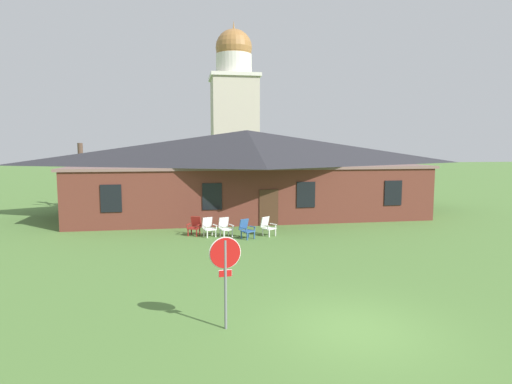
{
  "coord_description": "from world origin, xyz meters",
  "views": [
    {
      "loc": [
        -4.13,
        -9.53,
        4.57
      ],
      "look_at": [
        -1.12,
        8.55,
        2.57
      ],
      "focal_mm": 29.61,
      "sensor_mm": 36.0,
      "label": 1
    }
  ],
  "objects_px": {
    "lawn_chair_left_end": "(225,227)",
    "lawn_chair_right_end": "(267,226)",
    "stop_sign": "(225,265)",
    "lawn_chair_near_door": "(209,227)",
    "lawn_chair_by_porch": "(195,226)",
    "lawn_chair_middle": "(246,228)"
  },
  "relations": [
    {
      "from": "lawn_chair_by_porch",
      "to": "lawn_chair_right_end",
      "type": "bearing_deg",
      "value": -11.16
    },
    {
      "from": "lawn_chair_by_porch",
      "to": "lawn_chair_near_door",
      "type": "relative_size",
      "value": 1.0
    },
    {
      "from": "stop_sign",
      "to": "lawn_chair_middle",
      "type": "distance_m",
      "value": 10.49
    },
    {
      "from": "stop_sign",
      "to": "lawn_chair_near_door",
      "type": "xyz_separation_m",
      "value": [
        0.17,
        11.03,
        -1.15
      ]
    },
    {
      "from": "lawn_chair_left_end",
      "to": "lawn_chair_middle",
      "type": "bearing_deg",
      "value": -33.57
    },
    {
      "from": "lawn_chair_by_porch",
      "to": "lawn_chair_right_end",
      "type": "relative_size",
      "value": 1.0
    },
    {
      "from": "lawn_chair_near_door",
      "to": "lawn_chair_right_end",
      "type": "height_order",
      "value": "same"
    },
    {
      "from": "lawn_chair_left_end",
      "to": "lawn_chair_right_end",
      "type": "distance_m",
      "value": 2.16
    },
    {
      "from": "stop_sign",
      "to": "lawn_chair_left_end",
      "type": "height_order",
      "value": "stop_sign"
    },
    {
      "from": "lawn_chair_by_porch",
      "to": "lawn_chair_right_end",
      "type": "xyz_separation_m",
      "value": [
        3.67,
        -0.72,
        0.0
      ]
    },
    {
      "from": "lawn_chair_middle",
      "to": "lawn_chair_right_end",
      "type": "height_order",
      "value": "same"
    },
    {
      "from": "lawn_chair_middle",
      "to": "lawn_chair_right_end",
      "type": "relative_size",
      "value": 1.0
    },
    {
      "from": "lawn_chair_near_door",
      "to": "lawn_chair_by_porch",
      "type": "bearing_deg",
      "value": 149.23
    },
    {
      "from": "stop_sign",
      "to": "lawn_chair_left_end",
      "type": "bearing_deg",
      "value": 84.8
    },
    {
      "from": "stop_sign",
      "to": "lawn_chair_middle",
      "type": "xyz_separation_m",
      "value": [
        1.98,
        10.24,
        -1.15
      ]
    },
    {
      "from": "lawn_chair_near_door",
      "to": "lawn_chair_right_end",
      "type": "distance_m",
      "value": 3.0
    },
    {
      "from": "lawn_chair_by_porch",
      "to": "lawn_chair_right_end",
      "type": "height_order",
      "value": "same"
    },
    {
      "from": "lawn_chair_right_end",
      "to": "lawn_chair_by_porch",
      "type": "bearing_deg",
      "value": 168.84
    },
    {
      "from": "stop_sign",
      "to": "lawn_chair_near_door",
      "type": "bearing_deg",
      "value": 89.14
    },
    {
      "from": "lawn_chair_near_door",
      "to": "lawn_chair_middle",
      "type": "height_order",
      "value": "same"
    },
    {
      "from": "lawn_chair_near_door",
      "to": "stop_sign",
      "type": "bearing_deg",
      "value": -90.86
    },
    {
      "from": "lawn_chair_by_porch",
      "to": "lawn_chair_left_end",
      "type": "distance_m",
      "value": 1.61
    }
  ]
}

